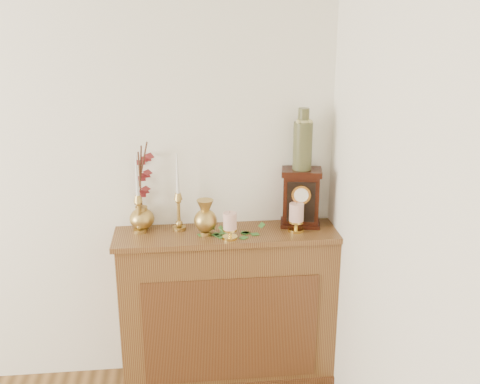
{
  "coord_description": "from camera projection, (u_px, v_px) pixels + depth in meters",
  "views": [
    {
      "loc": [
        1.15,
        -0.74,
        2.08
      ],
      "look_at": [
        1.46,
        2.05,
        1.17
      ],
      "focal_mm": 42.0,
      "sensor_mm": 36.0,
      "label": 1
    }
  ],
  "objects": [
    {
      "name": "mantel_clock",
      "position": [
        301.0,
        198.0,
        3.12
      ],
      "size": [
        0.24,
        0.19,
        0.33
      ],
      "rotation": [
        0.0,
        0.0,
        -0.2
      ],
      "color": "#34100A",
      "rests_on": "console_shelf"
    },
    {
      "name": "pillar_candle_left",
      "position": [
        230.0,
        224.0,
        2.95
      ],
      "size": [
        0.08,
        0.08,
        0.16
      ],
      "rotation": [
        0.0,
        0.0,
        0.24
      ],
      "color": "#E3BC4F",
      "rests_on": "console_shelf"
    },
    {
      "name": "ceramic_vase",
      "position": [
        303.0,
        142.0,
        3.02
      ],
      "size": [
        0.1,
        0.1,
        0.34
      ],
      "rotation": [
        0.0,
        0.0,
        -0.2
      ],
      "color": "#1A3525",
      "rests_on": "mantel_clock"
    },
    {
      "name": "candlestick_center",
      "position": [
        178.0,
        205.0,
        3.06
      ],
      "size": [
        0.07,
        0.07,
        0.43
      ],
      "rotation": [
        0.0,
        0.0,
        -0.14
      ],
      "color": "tan",
      "rests_on": "console_shelf"
    },
    {
      "name": "pillar_candle_right",
      "position": [
        296.0,
        216.0,
        3.05
      ],
      "size": [
        0.09,
        0.09,
        0.17
      ],
      "rotation": [
        0.0,
        0.0,
        -0.11
      ],
      "color": "#E3BC4F",
      "rests_on": "console_shelf"
    },
    {
      "name": "console_shelf",
      "position": [
        228.0,
        312.0,
        3.22
      ],
      "size": [
        1.24,
        0.34,
        0.93
      ],
      "color": "brown",
      "rests_on": "ground"
    },
    {
      "name": "bud_vase",
      "position": [
        205.0,
        218.0,
        2.99
      ],
      "size": [
        0.12,
        0.12,
        0.2
      ],
      "rotation": [
        0.0,
        0.0,
        -0.41
      ],
      "color": "tan",
      "rests_on": "console_shelf"
    },
    {
      "name": "candlestick_left",
      "position": [
        139.0,
        208.0,
        3.02
      ],
      "size": [
        0.07,
        0.07,
        0.43
      ],
      "rotation": [
        0.0,
        0.0,
        -0.32
      ],
      "color": "tan",
      "rests_on": "console_shelf"
    },
    {
      "name": "ivy_garland",
      "position": [
        234.0,
        232.0,
        3.02
      ],
      "size": [
        0.4,
        0.18,
        0.07
      ],
      "rotation": [
        0.0,
        0.0,
        -0.22
      ],
      "color": "#35702A",
      "rests_on": "console_shelf"
    },
    {
      "name": "ginger_jar",
      "position": [
        144.0,
        189.0,
        3.06
      ],
      "size": [
        0.21,
        0.22,
        0.5
      ],
      "rotation": [
        0.0,
        0.0,
        0.39
      ],
      "color": "tan",
      "rests_on": "console_shelf"
    }
  ]
}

